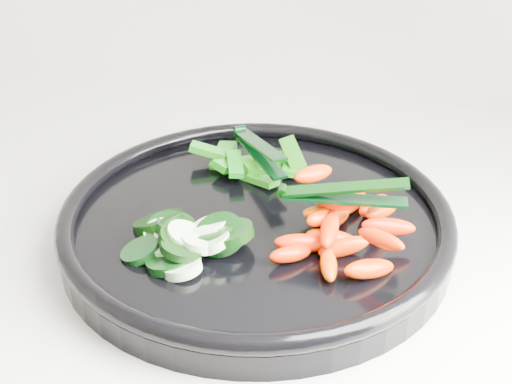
# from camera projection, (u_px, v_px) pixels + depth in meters

# --- Properties ---
(veggie_tray) EXTENTS (0.46, 0.46, 0.04)m
(veggie_tray) POSITION_uv_depth(u_px,v_px,m) (256.00, 223.00, 0.68)
(veggie_tray) COLOR black
(veggie_tray) RESTS_ON counter
(cucumber_pile) EXTENTS (0.13, 0.12, 0.04)m
(cucumber_pile) POSITION_uv_depth(u_px,v_px,m) (184.00, 237.00, 0.64)
(cucumber_pile) COLOR black
(cucumber_pile) RESTS_ON veggie_tray
(carrot_pile) EXTENTS (0.13, 0.15, 0.06)m
(carrot_pile) POSITION_uv_depth(u_px,v_px,m) (342.00, 224.00, 0.64)
(carrot_pile) COLOR #EA5700
(carrot_pile) RESTS_ON veggie_tray
(pepper_pile) EXTENTS (0.13, 0.09, 0.03)m
(pepper_pile) POSITION_uv_depth(u_px,v_px,m) (252.00, 163.00, 0.76)
(pepper_pile) COLOR #186609
(pepper_pile) RESTS_ON veggie_tray
(tong_carrot) EXTENTS (0.11, 0.02, 0.02)m
(tong_carrot) POSITION_uv_depth(u_px,v_px,m) (341.00, 193.00, 0.62)
(tong_carrot) COLOR black
(tong_carrot) RESTS_ON carrot_pile
(tong_pepper) EXTENTS (0.08, 0.10, 0.02)m
(tong_pepper) POSITION_uv_depth(u_px,v_px,m) (258.00, 148.00, 0.75)
(tong_pepper) COLOR black
(tong_pepper) RESTS_ON pepper_pile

